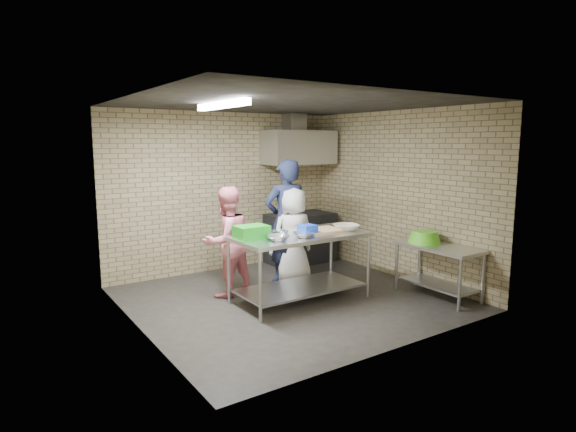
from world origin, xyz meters
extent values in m
plane|color=black|center=(0.00, 0.00, 0.00)|extent=(4.20, 4.20, 0.00)
plane|color=black|center=(0.00, 0.00, 2.70)|extent=(4.20, 4.20, 0.00)
cube|color=#9D8B62|center=(0.00, 2.00, 1.35)|extent=(4.20, 0.06, 2.70)
cube|color=#9D8B62|center=(0.00, -2.00, 1.35)|extent=(4.20, 0.06, 2.70)
cube|color=#9D8B62|center=(-2.10, 0.00, 1.35)|extent=(0.06, 4.00, 2.70)
cube|color=#9D8B62|center=(2.10, 0.00, 1.35)|extent=(0.06, 4.00, 2.70)
cube|color=silver|center=(0.09, -0.12, 0.47)|extent=(1.89, 0.94, 0.94)
cube|color=silver|center=(1.80, -1.10, 0.38)|extent=(0.60, 1.20, 0.75)
cube|color=black|center=(1.35, 1.65, 0.45)|extent=(1.20, 0.70, 0.90)
cube|color=silver|center=(1.35, 1.70, 2.10)|extent=(1.30, 0.60, 0.60)
cube|color=#A5A8AD|center=(1.35, 1.85, 2.55)|extent=(0.35, 0.30, 0.30)
cube|color=#3F2B19|center=(1.65, 1.89, 1.92)|extent=(0.80, 0.20, 0.04)
cube|color=white|center=(-1.00, 0.00, 2.64)|extent=(0.10, 1.25, 0.08)
cube|color=#1C971D|center=(-0.61, 0.00, 1.03)|extent=(0.42, 0.31, 0.17)
cube|color=blue|center=(0.14, -0.22, 1.01)|extent=(0.21, 0.21, 0.14)
cube|color=#D7B27C|center=(0.44, -0.14, 0.96)|extent=(0.58, 0.44, 0.03)
imported|color=silver|center=(-0.41, -0.32, 0.98)|extent=(0.37, 0.37, 0.07)
imported|color=silver|center=(-0.21, -0.07, 0.98)|extent=(0.28, 0.28, 0.07)
imported|color=#B9BCC0|center=(-0.01, -0.34, 0.98)|extent=(0.34, 0.34, 0.07)
imported|color=#C0B99A|center=(0.79, -0.27, 0.99)|extent=(0.46, 0.46, 0.09)
cylinder|color=#B22619|center=(1.40, 1.89, 2.03)|extent=(0.07, 0.07, 0.18)
cylinder|color=green|center=(1.80, 1.89, 2.02)|extent=(0.06, 0.06, 0.15)
imported|color=#151A34|center=(0.43, 0.74, 0.97)|extent=(0.77, 0.58, 1.94)
imported|color=pink|center=(-0.65, 0.65, 0.79)|extent=(0.86, 0.72, 1.57)
imported|color=silver|center=(0.47, 0.60, 0.75)|extent=(0.77, 0.53, 1.50)
camera|label=1|loc=(-3.63, -5.34, 2.18)|focal=29.61mm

